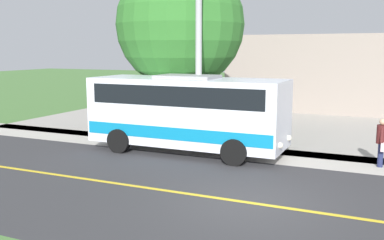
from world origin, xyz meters
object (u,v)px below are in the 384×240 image
Objects in this scene: commercial_building at (369,72)px; tree_curbside at (180,25)px; shuttle_bus_front at (188,110)px; pedestrian_with_bags at (382,141)px; street_light_pole at (197,42)px.

tree_curbside is at bearing -27.23° from commercial_building.
tree_curbside is 0.46× the size of commercial_building.
pedestrian_with_bags is at bearing 95.59° from shuttle_bus_front.
street_light_pole is at bearing 36.98° from tree_curbside.
commercial_building is (-16.53, 5.30, -1.72)m from street_light_pole.
pedestrian_with_bags is 7.23m from street_light_pole.
commercial_building is at bearing 162.23° from street_light_pole.
shuttle_bus_front is 0.44× the size of commercial_building.
commercial_building reaches higher than shuttle_bus_front.
tree_curbside is (-2.87, -1.66, 3.29)m from shuttle_bus_front.
street_light_pole is 3.27m from tree_curbside.
commercial_building is (-14.00, 7.21, -2.53)m from tree_curbside.
shuttle_bus_front reaches higher than pedestrian_with_bags.
tree_curbside reaches higher than commercial_building.
commercial_building is (-16.87, 5.54, 0.77)m from shuttle_bus_front.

